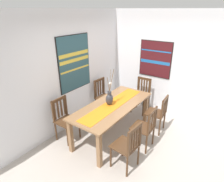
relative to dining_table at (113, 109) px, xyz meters
The scene contains 14 objects.
ground_plane 1.00m from the dining_table, 96.17° to the right, with size 6.40×6.40×0.03m, color #B2A89E.
wall_back 1.33m from the dining_table, 93.94° to the left, with size 6.40×0.12×2.70m, color silver.
wall_side 2.04m from the dining_table, 22.09° to the right, with size 0.12×6.40×2.70m, color silver.
dining_table is the anchor object (origin of this frame).
table_runner 0.11m from the dining_table, 107.35° to the left, with size 1.90×0.36×0.01m, color orange.
centerpiece_vase 0.27m from the dining_table, 134.36° to the left, with size 0.29×0.15×0.79m.
chair_0 1.07m from the dining_table, 46.98° to the right, with size 0.45×0.45×0.89m.
chair_1 1.07m from the dining_table, 132.22° to the left, with size 0.42×0.42×0.95m.
chair_2 1.09m from the dining_table, 48.98° to the left, with size 0.45×0.45×0.96m.
chair_3 0.81m from the dining_table, 89.29° to the right, with size 0.43×0.43×0.92m.
chair_4 1.38m from the dining_table, ahead, with size 0.43×0.43×0.96m.
chair_5 1.06m from the dining_table, 130.85° to the right, with size 0.45×0.45×0.93m.
painting_on_back_wall 1.38m from the dining_table, 90.69° to the left, with size 0.96×0.05×1.27m.
painting_on_side_wall 1.90m from the dining_table, ahead, with size 0.05×0.88×0.96m.
Camera 1 is at (-2.94, -1.35, 2.68)m, focal length 30.38 mm.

